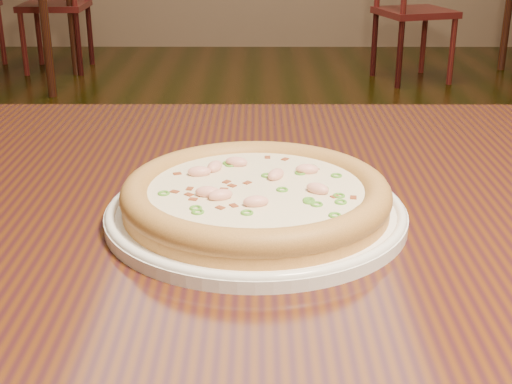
{
  "coord_description": "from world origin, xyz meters",
  "views": [
    {
      "loc": [
        0.04,
        -1.26,
        1.04
      ],
      "look_at": [
        0.03,
        -0.61,
        0.78
      ],
      "focal_mm": 50.0,
      "sensor_mm": 36.0,
      "label": 1
    }
  ],
  "objects_px": {
    "chair_b": "(63,4)",
    "plate": "(256,212)",
    "chair_c": "(407,11)",
    "hero_table": "(364,283)",
    "pizza": "(256,195)"
  },
  "relations": [
    {
      "from": "pizza",
      "to": "hero_table",
      "type": "bearing_deg",
      "value": 22.57
    },
    {
      "from": "hero_table",
      "to": "chair_c",
      "type": "relative_size",
      "value": 1.26
    },
    {
      "from": "hero_table",
      "to": "chair_c",
      "type": "height_order",
      "value": "chair_c"
    },
    {
      "from": "chair_b",
      "to": "plate",
      "type": "bearing_deg",
      "value": -72.84
    },
    {
      "from": "hero_table",
      "to": "chair_b",
      "type": "height_order",
      "value": "chair_b"
    },
    {
      "from": "hero_table",
      "to": "pizza",
      "type": "bearing_deg",
      "value": -157.43
    },
    {
      "from": "chair_c",
      "to": "plate",
      "type": "bearing_deg",
      "value": -103.45
    },
    {
      "from": "plate",
      "to": "pizza",
      "type": "relative_size",
      "value": 1.12
    },
    {
      "from": "hero_table",
      "to": "chair_c",
      "type": "xyz_separation_m",
      "value": [
        0.81,
        3.86,
        -0.21
      ]
    },
    {
      "from": "hero_table",
      "to": "plate",
      "type": "distance_m",
      "value": 0.17
    },
    {
      "from": "pizza",
      "to": "plate",
      "type": "bearing_deg",
      "value": -70.61
    },
    {
      "from": "plate",
      "to": "chair_b",
      "type": "distance_m",
      "value": 4.44
    },
    {
      "from": "chair_b",
      "to": "chair_c",
      "type": "bearing_deg",
      "value": -8.28
    },
    {
      "from": "hero_table",
      "to": "plate",
      "type": "relative_size",
      "value": 4.03
    },
    {
      "from": "pizza",
      "to": "chair_b",
      "type": "height_order",
      "value": "chair_b"
    }
  ]
}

